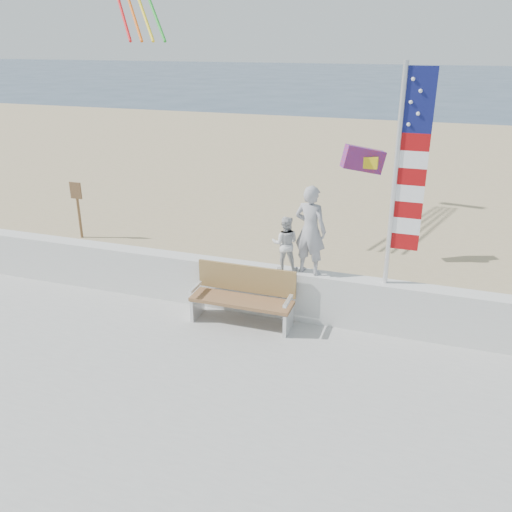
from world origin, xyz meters
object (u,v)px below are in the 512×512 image
object	(u,v)px
adult	(310,230)
bench	(243,295)
child	(285,243)
flag	(404,170)

from	to	relation	value
adult	bench	bearing A→B (deg)	36.80
child	flag	world-z (taller)	flag
child	flag	distance (m)	2.34
bench	flag	distance (m)	3.41
child	flag	xyz separation A→B (m)	(1.86, -0.00, 1.43)
child	bench	world-z (taller)	child
adult	child	size ratio (longest dim) A/B	1.59
adult	child	xyz separation A→B (m)	(-0.43, 0.00, -0.29)
adult	child	bearing A→B (deg)	13.39
adult	flag	xyz separation A→B (m)	(1.43, -0.00, 1.14)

